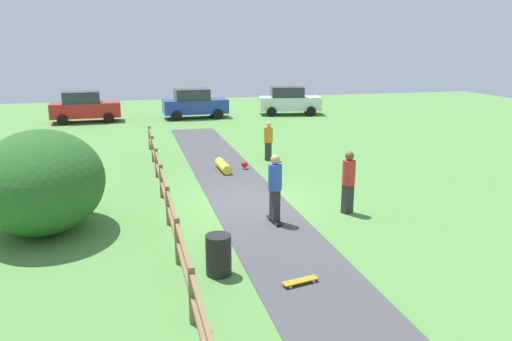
% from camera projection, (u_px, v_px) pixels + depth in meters
% --- Properties ---
extents(ground_plane, '(60.00, 60.00, 0.00)m').
position_uv_depth(ground_plane, '(249.00, 203.00, 15.61)').
color(ground_plane, '#568E42').
extents(asphalt_path, '(2.40, 28.00, 0.02)m').
position_uv_depth(asphalt_path, '(249.00, 203.00, 15.60)').
color(asphalt_path, '#47474C').
rests_on(asphalt_path, ground_plane).
extents(wooden_fence, '(0.12, 18.12, 1.10)m').
position_uv_depth(wooden_fence, '(164.00, 188.00, 14.81)').
color(wooden_fence, olive).
rests_on(wooden_fence, ground_plane).
extents(bush_large, '(3.21, 3.85, 2.71)m').
position_uv_depth(bush_large, '(42.00, 182.00, 13.02)').
color(bush_large, '#286023').
rests_on(bush_large, ground_plane).
extents(trash_bin, '(0.56, 0.56, 0.90)m').
position_uv_depth(trash_bin, '(219.00, 255.00, 10.72)').
color(trash_bin, black).
rests_on(trash_bin, ground_plane).
extents(skater_riding, '(0.42, 0.82, 1.93)m').
position_uv_depth(skater_riding, '(275.00, 185.00, 13.60)').
color(skater_riding, black).
rests_on(skater_riding, asphalt_path).
extents(skater_fallen, '(1.20, 1.51, 0.36)m').
position_uv_depth(skater_fallen, '(225.00, 166.00, 19.44)').
color(skater_fallen, yellow).
rests_on(skater_fallen, asphalt_path).
extents(skateboard_loose, '(0.82, 0.36, 0.08)m').
position_uv_depth(skateboard_loose, '(300.00, 281.00, 10.33)').
color(skateboard_loose, '#BF8C19').
rests_on(skateboard_loose, asphalt_path).
extents(bystander_orange, '(0.53, 0.53, 1.66)m').
position_uv_depth(bystander_orange, '(268.00, 139.00, 21.06)').
color(bystander_orange, '#2D2D33').
rests_on(bystander_orange, ground_plane).
extents(bystander_red, '(0.49, 0.49, 1.86)m').
position_uv_depth(bystander_red, '(348.00, 179.00, 14.46)').
color(bystander_red, '#2D2D33').
rests_on(bystander_red, ground_plane).
extents(parked_car_red, '(4.27, 2.14, 1.92)m').
position_uv_depth(parked_car_red, '(85.00, 107.00, 31.13)').
color(parked_car_red, red).
rests_on(parked_car_red, ground_plane).
extents(parked_car_blue, '(4.26, 2.12, 1.92)m').
position_uv_depth(parked_car_blue, '(194.00, 104.00, 32.80)').
color(parked_car_blue, '#283D99').
rests_on(parked_car_blue, ground_plane).
extents(parked_car_white, '(4.43, 2.56, 1.92)m').
position_uv_depth(parked_car_white, '(289.00, 101.00, 34.39)').
color(parked_car_white, silver).
rests_on(parked_car_white, ground_plane).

